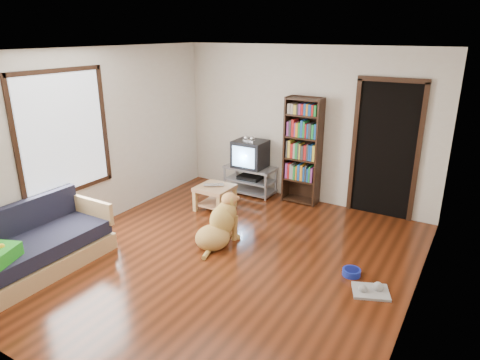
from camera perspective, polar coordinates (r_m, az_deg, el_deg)
The scene contains 17 objects.
ground at distance 5.66m, azimuth -1.99°, elevation -10.43°, with size 5.00×5.00×0.00m, color #59230F.
ceiling at distance 4.92m, azimuth -2.36°, elevation 16.89°, with size 5.00×5.00×0.00m, color white.
wall_back at distance 7.30m, azimuth 8.60°, elevation 7.19°, with size 4.50×4.50×0.00m, color beige.
wall_front at distance 3.47m, azimuth -25.35°, elevation -8.41°, with size 4.50×4.50×0.00m, color beige.
wall_left at distance 6.60m, azimuth -18.89°, elevation 5.07°, with size 5.00×5.00×0.00m, color beige.
wall_right at distance 4.41m, azimuth 23.27°, elevation -2.31°, with size 5.00×5.00×0.00m, color beige.
laptop at distance 6.97m, azimuth -3.53°, elevation -0.82°, with size 0.33×0.21×0.03m, color silver.
dog_bowl at distance 5.46m, azimuth 14.63°, elevation -11.81°, with size 0.22×0.22×0.08m, color #16269B.
grey_rag at distance 5.21m, azimuth 17.03°, elevation -14.03°, with size 0.40×0.32×0.03m, color gray.
window at distance 6.24m, azimuth -22.44°, elevation 5.76°, with size 0.03×1.46×1.70m.
doorway at distance 6.94m, azimuth 18.82°, elevation 4.20°, with size 1.03×0.05×2.19m.
tv_stand at distance 7.73m, azimuth 1.35°, elevation 0.16°, with size 0.90×0.45×0.50m.
crt_tv at distance 7.61m, azimuth 1.46°, elevation 3.58°, with size 0.55×0.52×0.58m.
bookshelf at distance 7.21m, azimuth 8.38°, elevation 4.59°, with size 0.60×0.30×1.80m.
sofa at distance 5.89m, azimuth -25.51°, elevation -8.34°, with size 0.80×1.80×0.80m.
coffee_table at distance 7.04m, azimuth -3.37°, elevation -1.76°, with size 0.55×0.55×0.40m.
dog at distance 5.91m, azimuth -2.78°, elevation -6.16°, with size 0.56×0.90×0.73m.
Camera 1 is at (2.68, -4.12, 2.81)m, focal length 32.00 mm.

